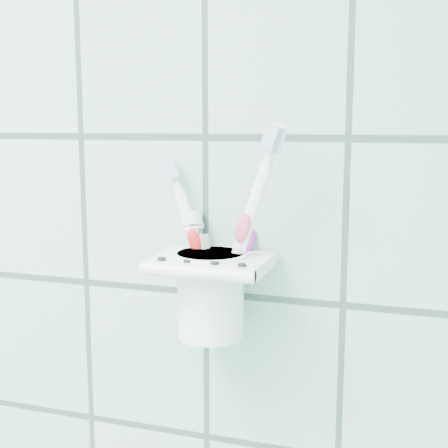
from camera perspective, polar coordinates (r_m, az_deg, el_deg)
name	(u,v)px	position (r m, az deg, el deg)	size (l,w,h in m)	color
holder_bracket	(212,264)	(0.64, -1.10, -3.70)	(0.12, 0.10, 0.04)	white
cup	(211,291)	(0.65, -1.22, -6.14)	(0.08, 0.08, 0.09)	white
toothbrush_pink	(221,240)	(0.64, -0.24, -1.43)	(0.07, 0.04, 0.18)	white
toothbrush_blue	(220,239)	(0.64, -0.36, -1.36)	(0.05, 0.08, 0.19)	white
toothbrush_orange	(215,220)	(0.65, -0.85, 0.39)	(0.08, 0.04, 0.22)	white
toothpaste_tube	(206,260)	(0.65, -1.62, -3.34)	(0.05, 0.04, 0.13)	silver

